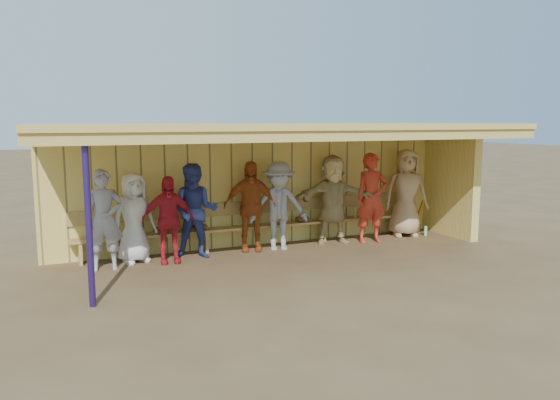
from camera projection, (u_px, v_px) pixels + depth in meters
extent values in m
plane|color=brown|center=(287.00, 258.00, 10.26)|extent=(90.00, 90.00, 0.00)
imported|color=gray|center=(104.00, 220.00, 9.31)|extent=(0.68, 0.49, 1.75)
imported|color=silver|center=(134.00, 218.00, 9.82)|extent=(0.92, 0.74, 1.64)
imported|color=#354291|center=(195.00, 211.00, 10.14)|extent=(1.06, 0.95, 1.78)
imported|color=#B24D1C|center=(250.00, 206.00, 10.69)|extent=(1.12, 0.67, 1.78)
imported|color=gray|center=(279.00, 206.00, 10.78)|extent=(1.27, 0.93, 1.76)
imported|color=tan|center=(333.00, 199.00, 11.37)|extent=(1.80, 0.88, 1.86)
imported|color=#B7301D|center=(372.00, 198.00, 11.44)|extent=(0.74, 0.54, 1.89)
imported|color=tan|center=(406.00, 193.00, 12.07)|extent=(1.11, 0.92, 1.94)
imported|color=red|center=(168.00, 220.00, 9.79)|extent=(0.96, 0.46, 1.58)
cube|color=#E9CE63|center=(261.00, 186.00, 11.31)|extent=(8.60, 0.20, 2.40)
cube|color=#E9CE63|center=(451.00, 182.00, 12.16)|extent=(0.20, 1.62, 2.40)
cube|color=#D6B658|center=(288.00, 126.00, 9.91)|extent=(8.80, 3.20, 0.10)
cube|color=#D6B658|center=(327.00, 136.00, 8.57)|extent=(8.80, 0.10, 0.18)
cube|color=#D6B658|center=(64.00, 137.00, 8.43)|extent=(0.08, 3.00, 0.16)
cube|color=#D6B658|center=(127.00, 136.00, 8.80)|extent=(0.08, 3.00, 0.16)
cube|color=#D6B658|center=(185.00, 135.00, 9.18)|extent=(0.08, 3.00, 0.16)
cube|color=#D6B658|center=(238.00, 135.00, 9.55)|extent=(0.08, 3.00, 0.16)
cube|color=#D6B658|center=(288.00, 134.00, 9.93)|extent=(0.08, 3.00, 0.16)
cube|color=#D6B658|center=(333.00, 134.00, 10.30)|extent=(0.08, 3.00, 0.16)
cube|color=#D6B658|center=(376.00, 133.00, 10.68)|extent=(0.08, 3.00, 0.16)
cube|color=#D6B658|center=(416.00, 133.00, 11.06)|extent=(0.08, 3.00, 0.16)
cube|color=#D6B658|center=(453.00, 132.00, 11.43)|extent=(0.08, 3.00, 0.16)
cylinder|color=navy|center=(89.00, 221.00, 7.39)|extent=(0.09, 0.09, 2.40)
cube|color=tan|center=(266.00, 226.00, 11.16)|extent=(7.60, 0.32, 0.05)
cube|color=tan|center=(263.00, 206.00, 11.25)|extent=(7.60, 0.04, 0.26)
cube|color=tan|center=(80.00, 253.00, 9.77)|extent=(0.06, 0.29, 0.40)
cube|color=tan|center=(205.00, 242.00, 10.68)|extent=(0.06, 0.29, 0.40)
cube|color=tan|center=(322.00, 231.00, 11.71)|extent=(0.06, 0.29, 0.40)
cube|color=tan|center=(410.00, 223.00, 12.62)|extent=(0.06, 0.29, 0.40)
cylinder|color=orange|center=(418.00, 216.00, 12.43)|extent=(0.13, 0.41, 0.80)
sphere|color=orange|center=(417.00, 231.00, 12.48)|extent=(0.08, 0.08, 0.08)
ellipsoid|color=#593319|center=(200.00, 227.00, 10.55)|extent=(0.30, 0.24, 0.14)
ellipsoid|color=#593319|center=(161.00, 230.00, 10.25)|extent=(0.30, 0.24, 0.14)
ellipsoid|color=#593319|center=(302.00, 219.00, 11.42)|extent=(0.30, 0.24, 0.14)
cylinder|color=#A2D269|center=(355.00, 212.00, 12.03)|extent=(0.07, 0.07, 0.22)
cylinder|color=gold|center=(365.00, 211.00, 12.14)|extent=(0.07, 0.07, 0.22)
cylinder|color=#92DB6D|center=(426.00, 231.00, 12.20)|extent=(0.07, 0.07, 0.22)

